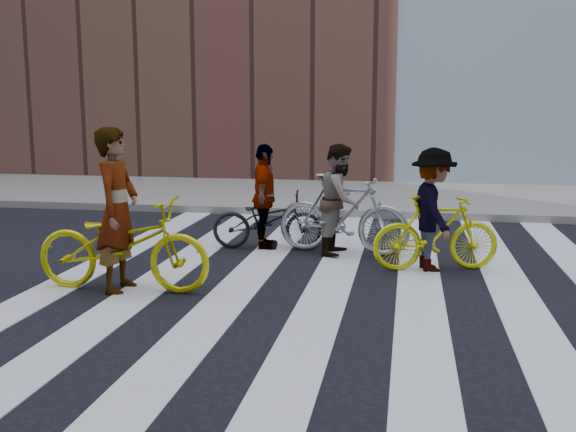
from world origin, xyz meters
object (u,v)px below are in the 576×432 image
(bike_dark_rear, at_px, (268,220))
(rider_rear, at_px, (264,197))
(bike_silver_mid, at_px, (343,214))
(rider_right, at_px, (433,210))
(bike_yellow_left, at_px, (123,245))
(bike_yellow_right, at_px, (436,233))
(rider_left, at_px, (117,210))
(rider_mid, at_px, (340,199))

(bike_dark_rear, relative_size, rider_rear, 1.05)
(bike_silver_mid, xyz_separation_m, rider_right, (1.28, -0.79, 0.23))
(bike_yellow_left, relative_size, bike_silver_mid, 1.08)
(rider_right, bearing_deg, bike_yellow_right, -104.38)
(bike_yellow_left, height_order, rider_right, rider_right)
(bike_silver_mid, xyz_separation_m, bike_dark_rear, (-1.19, 0.16, -0.15))
(rider_left, relative_size, rider_mid, 1.19)
(bike_silver_mid, distance_m, rider_right, 1.52)
(bike_yellow_right, bearing_deg, rider_right, 75.62)
(bike_yellow_left, relative_size, bike_dark_rear, 1.26)
(bike_silver_mid, distance_m, rider_mid, 0.23)
(rider_right, height_order, rider_rear, rider_right)
(bike_yellow_left, distance_m, bike_silver_mid, 3.45)
(bike_silver_mid, xyz_separation_m, bike_yellow_right, (1.33, -0.79, -0.09))
(bike_yellow_right, bearing_deg, bike_silver_mid, 44.82)
(bike_dark_rear, distance_m, rider_left, 2.96)
(bike_yellow_left, relative_size, rider_mid, 1.31)
(bike_yellow_left, xyz_separation_m, rider_left, (-0.05, 0.00, 0.42))
(bike_yellow_left, bearing_deg, rider_rear, -24.44)
(rider_left, height_order, rider_rear, rider_left)
(bike_yellow_left, distance_m, rider_rear, 2.88)
(rider_mid, bearing_deg, bike_yellow_left, 144.80)
(bike_yellow_left, bearing_deg, bike_dark_rear, -25.34)
(bike_dark_rear, bearing_deg, bike_yellow_right, -118.59)
(bike_dark_rear, height_order, rider_mid, rider_mid)
(rider_rear, bearing_deg, bike_yellow_left, 147.85)
(rider_mid, bearing_deg, bike_yellow_right, -111.12)
(rider_rear, bearing_deg, rider_right, -118.59)
(bike_yellow_right, relative_size, rider_mid, 1.04)
(bike_dark_rear, distance_m, rider_right, 2.67)
(bike_dark_rear, height_order, rider_right, rider_right)
(bike_yellow_right, distance_m, rider_mid, 1.62)
(rider_left, xyz_separation_m, rider_mid, (2.42, 2.46, -0.16))
(bike_yellow_left, xyz_separation_m, rider_rear, (1.18, 2.62, 0.25))
(bike_silver_mid, bearing_deg, rider_left, 143.61)
(bike_yellow_left, xyz_separation_m, rider_mid, (2.37, 2.46, 0.26))
(rider_left, xyz_separation_m, rider_right, (3.74, 1.67, -0.15))
(bike_silver_mid, bearing_deg, rider_rear, 91.40)
(bike_yellow_right, height_order, bike_dark_rear, bike_yellow_right)
(rider_mid, xyz_separation_m, rider_right, (1.33, -0.79, 0.01))
(bike_silver_mid, height_order, rider_left, rider_left)
(rider_left, height_order, rider_right, rider_left)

